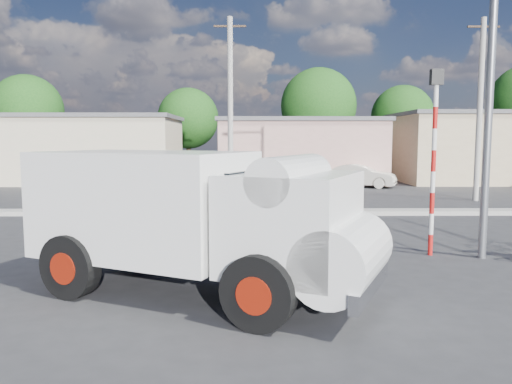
{
  "coord_description": "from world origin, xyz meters",
  "views": [
    {
      "loc": [
        -1.06,
        -10.15,
        2.77
      ],
      "look_at": [
        -0.94,
        3.55,
        1.3
      ],
      "focal_mm": 35.0,
      "sensor_mm": 36.0,
      "label": 1
    }
  ],
  "objects_px": {
    "traffic_pole": "(434,146)",
    "streetlight": "(485,40)",
    "truck": "(201,217)",
    "car_cream": "(360,176)"
  },
  "relations": [
    {
      "from": "car_cream",
      "to": "traffic_pole",
      "type": "xyz_separation_m",
      "value": [
        -1.95,
        -16.74,
        1.94
      ]
    },
    {
      "from": "truck",
      "to": "streetlight",
      "type": "height_order",
      "value": "streetlight"
    },
    {
      "from": "traffic_pole",
      "to": "streetlight",
      "type": "xyz_separation_m",
      "value": [
        0.94,
        -0.3,
        2.37
      ]
    },
    {
      "from": "streetlight",
      "to": "traffic_pole",
      "type": "bearing_deg",
      "value": 162.27
    },
    {
      "from": "car_cream",
      "to": "streetlight",
      "type": "xyz_separation_m",
      "value": [
        -1.01,
        -17.04,
        4.31
      ]
    },
    {
      "from": "car_cream",
      "to": "truck",
      "type": "bearing_deg",
      "value": -177.7
    },
    {
      "from": "car_cream",
      "to": "streetlight",
      "type": "relative_size",
      "value": 0.44
    },
    {
      "from": "truck",
      "to": "car_cream",
      "type": "relative_size",
      "value": 1.63
    },
    {
      "from": "truck",
      "to": "streetlight",
      "type": "xyz_separation_m",
      "value": [
        6.09,
        2.74,
        3.56
      ]
    },
    {
      "from": "traffic_pole",
      "to": "streetlight",
      "type": "relative_size",
      "value": 0.48
    }
  ]
}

